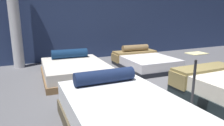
# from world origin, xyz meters

# --- Properties ---
(ground_plane) EXTENTS (18.00, 18.00, 0.02)m
(ground_plane) POSITION_xyz_m (0.00, 0.00, -0.01)
(ground_plane) COLOR #5B5B60
(showroom_back_wall) EXTENTS (18.00, 0.06, 3.50)m
(showroom_back_wall) POSITION_xyz_m (0.00, 3.91, 1.75)
(showroom_back_wall) COLOR navy
(showroom_back_wall) RESTS_ON ground_plane
(bed_0) EXTENTS (1.48, 2.15, 0.75)m
(bed_0) POSITION_xyz_m (-1.15, -1.08, 0.27)
(bed_0) COLOR brown
(bed_0) RESTS_ON ground_plane
(bed_2) EXTENTS (1.70, 2.09, 0.65)m
(bed_2) POSITION_xyz_m (-1.08, 1.73, 0.21)
(bed_2) COLOR brown
(bed_2) RESTS_ON ground_plane
(bed_3) EXTENTS (1.56, 2.00, 0.63)m
(bed_3) POSITION_xyz_m (1.15, 1.82, 0.20)
(bed_3) COLOR black
(bed_3) RESTS_ON ground_plane
(price_sign) EXTENTS (0.28, 0.24, 1.05)m
(price_sign) POSITION_xyz_m (0.00, -1.18, 0.41)
(price_sign) COLOR #3F3F44
(price_sign) RESTS_ON ground_plane
(support_pillar) EXTENTS (0.31, 0.31, 3.50)m
(support_pillar) POSITION_xyz_m (-2.37, 3.49, 1.75)
(support_pillar) COLOR silver
(support_pillar) RESTS_ON ground_plane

